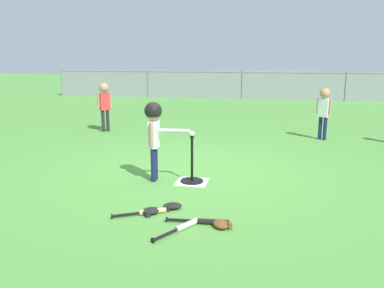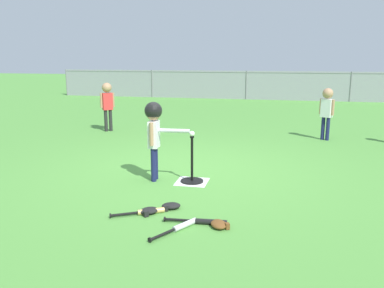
{
  "view_description": "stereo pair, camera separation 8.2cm",
  "coord_description": "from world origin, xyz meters",
  "px_view_note": "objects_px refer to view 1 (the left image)",
  "views": [
    {
      "loc": [
        1.24,
        -5.89,
        1.75
      ],
      "look_at": [
        0.17,
        -0.59,
        0.55
      ],
      "focal_mm": 37.34,
      "sensor_mm": 36.0,
      "label": 1
    },
    {
      "loc": [
        1.32,
        -5.87,
        1.75
      ],
      "look_at": [
        0.17,
        -0.59,
        0.55
      ],
      "focal_mm": 37.34,
      "sensor_mm": 36.0,
      "label": 2
    }
  ],
  "objects_px": {
    "batting_tee": "(192,175)",
    "fielder_deep_right": "(105,100)",
    "spare_bat_wood": "(147,212)",
    "spare_bat_black": "(207,221)",
    "glove_tossed_aside": "(221,224)",
    "fielder_near_left": "(324,107)",
    "batter_child": "(154,125)",
    "baseball_on_tee": "(192,134)",
    "glove_by_plate": "(172,206)",
    "spare_bat_silver": "(183,227)",
    "glove_near_bats": "(150,211)"
  },
  "relations": [
    {
      "from": "batting_tee",
      "to": "fielder_deep_right",
      "type": "relative_size",
      "value": 0.58
    },
    {
      "from": "spare_bat_wood",
      "to": "spare_bat_black",
      "type": "xyz_separation_m",
      "value": [
        0.7,
        -0.13,
        0.0
      ]
    },
    {
      "from": "spare_bat_wood",
      "to": "glove_tossed_aside",
      "type": "bearing_deg",
      "value": -11.34
    },
    {
      "from": "spare_bat_black",
      "to": "glove_tossed_aside",
      "type": "height_order",
      "value": "glove_tossed_aside"
    },
    {
      "from": "fielder_near_left",
      "to": "glove_tossed_aside",
      "type": "relative_size",
      "value": 4.07
    },
    {
      "from": "batter_child",
      "to": "glove_tossed_aside",
      "type": "distance_m",
      "value": 1.97
    },
    {
      "from": "batting_tee",
      "to": "baseball_on_tee",
      "type": "height_order",
      "value": "baseball_on_tee"
    },
    {
      "from": "glove_by_plate",
      "to": "glove_tossed_aside",
      "type": "relative_size",
      "value": 0.98
    },
    {
      "from": "spare_bat_wood",
      "to": "spare_bat_black",
      "type": "relative_size",
      "value": 0.83
    },
    {
      "from": "spare_bat_black",
      "to": "batter_child",
      "type": "bearing_deg",
      "value": 125.51
    },
    {
      "from": "fielder_deep_right",
      "to": "glove_by_plate",
      "type": "height_order",
      "value": "fielder_deep_right"
    },
    {
      "from": "fielder_deep_right",
      "to": "glove_by_plate",
      "type": "relative_size",
      "value": 4.34
    },
    {
      "from": "fielder_near_left",
      "to": "spare_bat_black",
      "type": "relative_size",
      "value": 1.61
    },
    {
      "from": "batting_tee",
      "to": "glove_tossed_aside",
      "type": "relative_size",
      "value": 2.45
    },
    {
      "from": "spare_bat_silver",
      "to": "spare_bat_black",
      "type": "relative_size",
      "value": 0.86
    },
    {
      "from": "glove_near_bats",
      "to": "batting_tee",
      "type": "bearing_deg",
      "value": 79.66
    },
    {
      "from": "baseball_on_tee",
      "to": "fielder_deep_right",
      "type": "distance_m",
      "value": 4.37
    },
    {
      "from": "batting_tee",
      "to": "glove_near_bats",
      "type": "xyz_separation_m",
      "value": [
        -0.23,
        -1.24,
        -0.07
      ]
    },
    {
      "from": "spare_bat_black",
      "to": "fielder_near_left",
      "type": "bearing_deg",
      "value": 70.56
    },
    {
      "from": "baseball_on_tee",
      "to": "glove_tossed_aside",
      "type": "height_order",
      "value": "baseball_on_tee"
    },
    {
      "from": "batting_tee",
      "to": "batter_child",
      "type": "relative_size",
      "value": 0.58
    },
    {
      "from": "batter_child",
      "to": "spare_bat_black",
      "type": "distance_m",
      "value": 1.84
    },
    {
      "from": "batting_tee",
      "to": "glove_tossed_aside",
      "type": "distance_m",
      "value": 1.56
    },
    {
      "from": "baseball_on_tee",
      "to": "glove_near_bats",
      "type": "distance_m",
      "value": 1.43
    },
    {
      "from": "spare_bat_black",
      "to": "glove_near_bats",
      "type": "relative_size",
      "value": 2.51
    },
    {
      "from": "spare_bat_silver",
      "to": "spare_bat_wood",
      "type": "relative_size",
      "value": 1.04
    },
    {
      "from": "glove_by_plate",
      "to": "glove_tossed_aside",
      "type": "distance_m",
      "value": 0.74
    },
    {
      "from": "fielder_near_left",
      "to": "spare_bat_wood",
      "type": "relative_size",
      "value": 1.94
    },
    {
      "from": "glove_by_plate",
      "to": "glove_tossed_aside",
      "type": "height_order",
      "value": "same"
    },
    {
      "from": "fielder_near_left",
      "to": "fielder_deep_right",
      "type": "relative_size",
      "value": 0.96
    },
    {
      "from": "batting_tee",
      "to": "glove_near_bats",
      "type": "bearing_deg",
      "value": -100.34
    },
    {
      "from": "fielder_near_left",
      "to": "glove_by_plate",
      "type": "height_order",
      "value": "fielder_near_left"
    },
    {
      "from": "batter_child",
      "to": "spare_bat_black",
      "type": "height_order",
      "value": "batter_child"
    },
    {
      "from": "spare_bat_wood",
      "to": "glove_tossed_aside",
      "type": "distance_m",
      "value": 0.88
    },
    {
      "from": "batting_tee",
      "to": "glove_tossed_aside",
      "type": "xyz_separation_m",
      "value": [
        0.6,
        -1.44,
        -0.07
      ]
    },
    {
      "from": "spare_bat_silver",
      "to": "glove_tossed_aside",
      "type": "height_order",
      "value": "glove_tossed_aside"
    },
    {
      "from": "fielder_near_left",
      "to": "spare_bat_black",
      "type": "xyz_separation_m",
      "value": [
        -1.7,
        -4.81,
        -0.67
      ]
    },
    {
      "from": "spare_bat_black",
      "to": "glove_by_plate",
      "type": "bearing_deg",
      "value": 143.21
    },
    {
      "from": "fielder_deep_right",
      "to": "spare_bat_wood",
      "type": "height_order",
      "value": "fielder_deep_right"
    },
    {
      "from": "spare_bat_silver",
      "to": "batting_tee",
      "type": "bearing_deg",
      "value": 97.95
    },
    {
      "from": "spare_bat_silver",
      "to": "spare_bat_black",
      "type": "height_order",
      "value": "same"
    },
    {
      "from": "batter_child",
      "to": "glove_tossed_aside",
      "type": "relative_size",
      "value": 4.2
    },
    {
      "from": "glove_near_bats",
      "to": "spare_bat_wood",
      "type": "bearing_deg",
      "value": -146.06
    },
    {
      "from": "glove_by_plate",
      "to": "glove_tossed_aside",
      "type": "xyz_separation_m",
      "value": [
        0.63,
        -0.39,
        0.0
      ]
    },
    {
      "from": "glove_near_bats",
      "to": "glove_tossed_aside",
      "type": "relative_size",
      "value": 1.01
    },
    {
      "from": "fielder_near_left",
      "to": "fielder_deep_right",
      "type": "bearing_deg",
      "value": -179.68
    },
    {
      "from": "spare_bat_silver",
      "to": "glove_tossed_aside",
      "type": "distance_m",
      "value": 0.41
    },
    {
      "from": "batting_tee",
      "to": "glove_by_plate",
      "type": "bearing_deg",
      "value": -91.36
    },
    {
      "from": "glove_tossed_aside",
      "to": "spare_bat_silver",
      "type": "bearing_deg",
      "value": -160.6
    },
    {
      "from": "glove_near_bats",
      "to": "glove_tossed_aside",
      "type": "height_order",
      "value": "same"
    }
  ]
}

